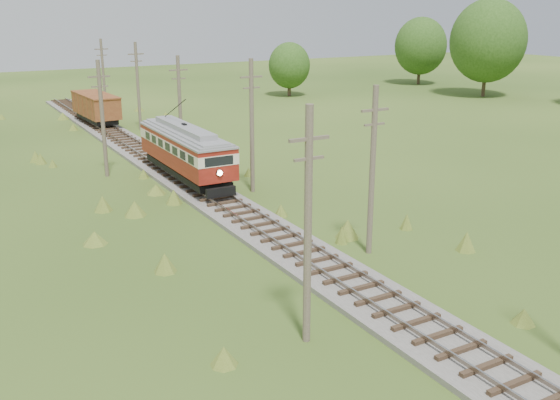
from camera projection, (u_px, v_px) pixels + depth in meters
railbed_main at (193, 185)px, 43.95m from camera, size 3.60×96.00×0.57m
streetcar at (185, 148)px, 44.25m from camera, size 2.93×12.26×5.58m
gondola at (96, 106)px, 66.11m from camera, size 3.28×8.85×2.90m
gravel_pile at (171, 136)px, 58.96m from camera, size 3.15×3.35×1.15m
utility_pole_r_2 at (372, 170)px, 30.93m from camera, size 1.60×0.30×8.60m
utility_pole_r_3 at (252, 125)px, 41.65m from camera, size 1.60×0.30×9.00m
utility_pole_r_4 at (180, 105)px, 52.47m from camera, size 1.60×0.30×8.40m
utility_pole_r_5 at (138, 85)px, 63.40m from camera, size 1.60×0.30×8.90m
utility_pole_r_6 at (103, 75)px, 74.16m from camera, size 1.60×0.30×8.70m
utility_pole_l_a at (308, 226)px, 22.36m from camera, size 1.60×0.30×9.00m
utility_pole_l_b at (102, 118)px, 45.59m from camera, size 1.60×0.30×8.60m
tree_right_4 at (488, 41)px, 87.05m from camera, size 10.50×10.50×13.53m
tree_right_5 at (421, 46)px, 101.76m from camera, size 8.40×8.40×10.82m
tree_mid_b at (289, 65)px, 88.44m from camera, size 5.88×5.88×7.57m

